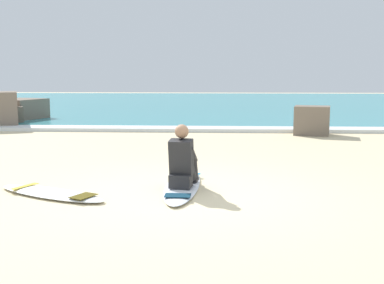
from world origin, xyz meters
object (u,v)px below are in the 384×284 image
(surfboard_main, at_px, (183,185))
(surfer_seated, at_px, (183,162))
(surfboard_spare_near, at_px, (51,193))
(shoreline_rock, at_px, (312,120))

(surfboard_main, bearing_deg, surfer_seated, -86.83)
(surfboard_spare_near, relative_size, shoreline_rock, 2.01)
(surfboard_main, xyz_separation_m, shoreline_rock, (3.33, 6.75, 0.39))
(surfboard_main, relative_size, surfboard_spare_near, 1.24)
(surfboard_spare_near, xyz_separation_m, shoreline_rock, (5.23, 7.35, 0.39))
(surfer_seated, bearing_deg, surfboard_spare_near, -168.15)
(surfboard_main, height_order, surfboard_spare_near, same)
(surfer_seated, relative_size, shoreline_rock, 0.95)
(surfboard_main, distance_m, surfboard_spare_near, 1.99)
(surfer_seated, xyz_separation_m, shoreline_rock, (3.32, 6.95, -0.01))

